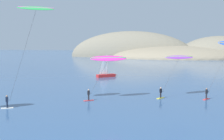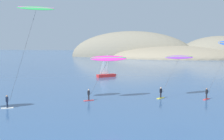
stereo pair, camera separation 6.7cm
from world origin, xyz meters
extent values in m
ellipsoid|color=#7A705B|center=(2.14, 152.38, 0.00)|extent=(76.03, 53.45, 14.18)
ellipsoid|color=#6B6656|center=(28.39, 160.61, 0.00)|extent=(49.31, 37.87, 25.45)
ellipsoid|color=#6B6656|center=(12.09, 165.13, 0.00)|extent=(81.46, 32.68, 16.62)
ellipsoid|color=#6B6656|center=(-23.86, 154.07, 0.00)|extent=(76.89, 27.60, 31.69)
cube|color=#B22323|center=(-9.33, 51.14, 0.35)|extent=(4.39, 4.38, 0.70)
cone|color=#B22323|center=(-7.63, 52.84, 0.35)|extent=(2.00, 2.00, 0.67)
cylinder|color=#B2B2B7|center=(-9.11, 51.35, 3.20)|extent=(0.12, 0.12, 5.00)
pyramid|color=white|center=(-9.75, 50.72, 3.03)|extent=(1.33, 1.33, 4.25)
cylinder|color=#A5A5AD|center=(-9.75, 50.72, 0.95)|extent=(1.33, 1.33, 0.08)
cube|color=yellow|center=(6.43, 27.10, 0.04)|extent=(1.14, 1.48, 0.08)
cylinder|color=black|center=(6.43, 27.10, 0.48)|extent=(0.22, 0.22, 0.80)
cube|color=black|center=(6.43, 27.10, 1.18)|extent=(0.39, 0.38, 0.60)
sphere|color=tan|center=(6.43, 27.10, 1.60)|extent=(0.22, 0.22, 0.22)
cylinder|color=black|center=(6.69, 27.33, 1.06)|extent=(0.40, 0.44, 0.04)
ellipsoid|color=purple|center=(9.00, 29.39, 6.21)|extent=(5.06, 4.74, 0.61)
cylinder|color=#7ACC42|center=(9.00, 29.39, 6.26)|extent=(3.96, 3.55, 0.16)
cylinder|color=#333338|center=(7.84, 28.36, 3.59)|extent=(2.34, 2.08, 5.07)
cube|color=red|center=(13.10, 28.08, 0.04)|extent=(1.08, 1.51, 0.08)
cylinder|color=black|center=(13.10, 28.08, 0.48)|extent=(0.22, 0.22, 0.80)
cube|color=black|center=(13.10, 28.08, 1.18)|extent=(0.38, 0.39, 0.60)
sphere|color=#9E7051|center=(13.10, 28.08, 1.60)|extent=(0.22, 0.22, 0.22)
cylinder|color=black|center=(13.33, 28.34, 1.06)|extent=(0.44, 0.39, 0.04)
cylinder|color=#333338|center=(15.02, 30.24, 4.66)|extent=(3.40, 3.83, 7.22)
cube|color=silver|center=(-12.08, 15.24, 0.04)|extent=(1.47, 1.16, 0.08)
cylinder|color=#192338|center=(-12.08, 15.24, 0.48)|extent=(0.22, 0.22, 0.80)
cube|color=#192338|center=(-12.08, 15.24, 1.18)|extent=(0.39, 0.36, 0.60)
sphere|color=#9E7051|center=(-12.08, 15.24, 1.60)|extent=(0.22, 0.22, 0.22)
cylinder|color=black|center=(-11.80, 15.45, 1.06)|extent=(0.36, 0.46, 0.04)
ellipsoid|color=green|center=(-8.89, 17.64, 12.91)|extent=(4.82, 4.20, 0.80)
cylinder|color=#D660B7|center=(-8.89, 17.64, 12.96)|extent=(3.73, 2.86, 0.16)
cylinder|color=#333338|center=(-10.34, 16.54, 6.94)|extent=(2.94, 2.22, 11.76)
cube|color=red|center=(-3.58, 22.56, 0.04)|extent=(1.38, 1.31, 0.08)
cylinder|color=black|center=(-3.58, 22.56, 0.48)|extent=(0.22, 0.22, 0.80)
cube|color=black|center=(-3.58, 22.56, 1.18)|extent=(0.39, 0.36, 0.60)
sphere|color=tan|center=(-3.58, 22.56, 1.60)|extent=(0.22, 0.22, 0.22)
cylinder|color=black|center=(-3.29, 22.76, 1.06)|extent=(0.35, 0.47, 0.04)
ellipsoid|color=#D62D9E|center=(-1.03, 24.34, 6.16)|extent=(5.44, 4.37, 0.89)
cylinder|color=#28D160|center=(-1.03, 24.34, 6.21)|extent=(4.51, 3.20, 0.16)
cylinder|color=#333338|center=(-2.16, 23.55, 3.56)|extent=(2.29, 1.60, 5.01)
camera|label=1|loc=(10.24, -15.53, 8.36)|focal=45.00mm
camera|label=2|loc=(10.30, -15.51, 8.36)|focal=45.00mm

